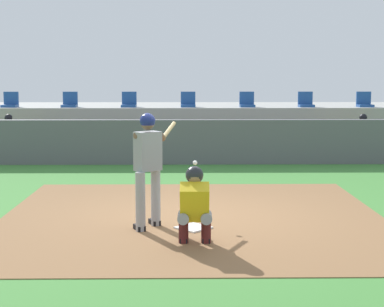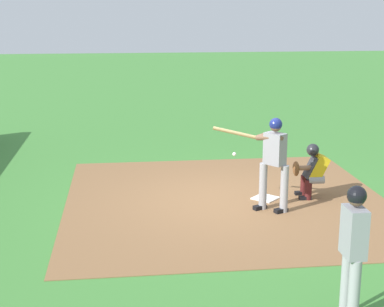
% 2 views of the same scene
% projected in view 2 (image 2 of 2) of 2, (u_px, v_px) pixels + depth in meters
% --- Properties ---
extents(ground_plane, '(80.00, 80.00, 0.00)m').
position_uv_depth(ground_plane, '(227.00, 201.00, 11.68)').
color(ground_plane, '#428438').
extents(dirt_infield, '(6.40, 6.40, 0.01)m').
position_uv_depth(dirt_infield, '(227.00, 200.00, 11.68)').
color(dirt_infield, olive).
rests_on(dirt_infield, ground).
extents(home_plate, '(0.62, 0.62, 0.02)m').
position_uv_depth(home_plate, '(265.00, 198.00, 11.76)').
color(home_plate, white).
rests_on(home_plate, dirt_infield).
extents(batter_at_plate, '(0.66, 1.39, 1.80)m').
position_uv_depth(batter_at_plate, '(273.00, 158.00, 10.85)').
color(batter_at_plate, '#99999E').
rests_on(batter_at_plate, ground).
extents(catcher_crouched, '(0.49, 1.95, 1.13)m').
position_uv_depth(catcher_crouched, '(311.00, 169.00, 11.73)').
color(catcher_crouched, gray).
rests_on(catcher_crouched, ground).
extents(on_deck_batter, '(0.58, 0.23, 1.79)m').
position_uv_depth(on_deck_batter, '(353.00, 248.00, 6.84)').
color(on_deck_batter, '#99999E').
rests_on(on_deck_batter, ground).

